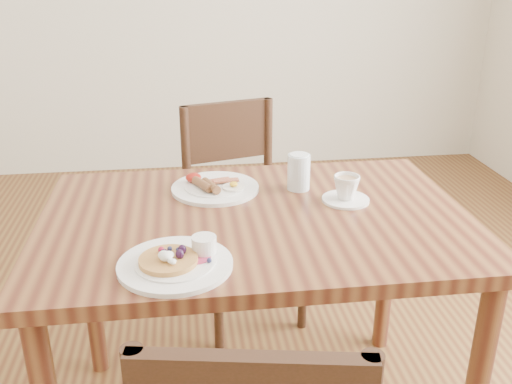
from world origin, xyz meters
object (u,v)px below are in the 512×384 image
Objects in this scene: dining_table at (256,246)px; pancake_plate at (177,261)px; breakfast_plate at (214,187)px; chair_far at (239,203)px; teacup_saucer at (346,190)px; water_glass at (299,172)px.

dining_table is 4.44× the size of pancake_plate.
breakfast_plate is at bearing 75.88° from pancake_plate.
breakfast_plate is at bearing 117.97° from dining_table.
chair_far is 0.72m from teacup_saucer.
dining_table is 8.57× the size of teacup_saucer.
breakfast_plate is at bearing 60.01° from chair_far.
water_glass is (0.13, -0.50, 0.31)m from chair_far.
breakfast_plate is (0.11, 0.46, -0.00)m from pancake_plate.
water_glass is at bearing 137.18° from teacup_saucer.
chair_far is at bearing 74.99° from breakfast_plate.
chair_far reaches higher than teacup_saucer.
dining_table is at bearing -62.03° from breakfast_plate.
pancake_plate is 1.93× the size of teacup_saucer.
teacup_saucer is 1.26× the size of water_glass.
water_glass is at bearing 90.22° from chair_far.
teacup_saucer is 0.17m from water_glass.
breakfast_plate is (-0.13, -0.47, 0.27)m from chair_far.
chair_far reaches higher than breakfast_plate.
teacup_saucer is (0.25, -0.61, 0.29)m from chair_far.
water_glass reaches higher than breakfast_plate.
chair_far is 0.60m from water_glass.
dining_table is 0.31m from teacup_saucer.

